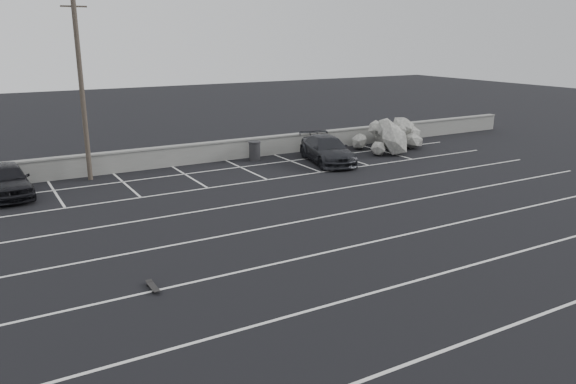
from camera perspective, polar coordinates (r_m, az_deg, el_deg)
ground at (r=17.05m, az=0.22°, el=-6.97°), size 120.00×120.00×0.00m
seawall at (r=29.34m, az=-13.68°, el=3.39°), size 50.00×0.45×1.06m
stall_lines at (r=20.71m, az=-6.13°, el=-2.89°), size 36.00×20.05×0.01m
car_left at (r=26.29m, az=-26.68°, el=1.11°), size 1.94×4.26×1.42m
car_right at (r=29.93m, az=3.99°, el=4.31°), size 2.95×5.05×1.38m
utility_pole at (r=27.31m, az=-20.22°, el=9.78°), size 1.11×0.22×8.31m
trash_bin at (r=30.47m, az=-3.40°, el=4.21°), size 0.79×0.79×1.03m
riprap_pile at (r=34.43m, az=10.80°, el=5.39°), size 5.43×4.77×1.45m
skateboard at (r=15.65m, az=-13.55°, el=-9.35°), size 0.20×0.70×0.08m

